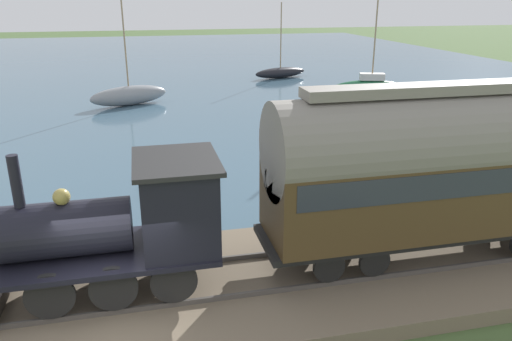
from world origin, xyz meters
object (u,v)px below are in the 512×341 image
(passenger_coach, at_px, (442,163))
(sailboat_green, at_px, (371,89))
(sailboat_gray, at_px, (129,95))
(sailboat_black, at_px, (280,72))
(steam_locomotive, at_px, (129,220))
(rowboat_mid_harbor, at_px, (190,179))
(rowboat_far_out, at_px, (383,154))

(passenger_coach, relative_size, sailboat_green, 0.92)
(sailboat_gray, xyz_separation_m, sailboat_black, (8.84, -12.76, -0.19))
(sailboat_black, bearing_deg, sailboat_gray, 106.97)
(steam_locomotive, height_order, rowboat_mid_harbor, steam_locomotive)
(sailboat_green, height_order, sailboat_black, sailboat_green)
(steam_locomotive, distance_m, sailboat_green, 26.11)
(steam_locomotive, relative_size, rowboat_mid_harbor, 2.09)
(sailboat_black, distance_m, rowboat_mid_harbor, 26.40)
(passenger_coach, distance_m, rowboat_mid_harbor, 9.79)
(sailboat_green, height_order, sailboat_gray, sailboat_green)
(sailboat_gray, bearing_deg, passenger_coach, 175.44)
(sailboat_green, bearing_deg, rowboat_far_out, 175.02)
(sailboat_green, relative_size, rowboat_mid_harbor, 3.99)
(steam_locomotive, bearing_deg, rowboat_mid_harbor, -15.20)
(passenger_coach, xyz_separation_m, rowboat_mid_harbor, (7.63, 5.52, -2.69))
(rowboat_far_out, bearing_deg, passenger_coach, 159.85)
(sailboat_black, bearing_deg, steam_locomotive, 140.84)
(rowboat_mid_harbor, bearing_deg, steam_locomotive, 142.24)
(steam_locomotive, bearing_deg, sailboat_gray, 0.64)
(sailboat_gray, relative_size, rowboat_mid_harbor, 3.39)
(sailboat_green, bearing_deg, steam_locomotive, 160.87)
(passenger_coach, xyz_separation_m, sailboat_green, (20.77, -8.18, -2.09))
(steam_locomotive, xyz_separation_m, rowboat_mid_harbor, (7.63, -2.07, -1.95))
(sailboat_green, xyz_separation_m, rowboat_far_out, (-12.12, 5.16, -0.53))
(rowboat_far_out, bearing_deg, sailboat_green, -23.97)
(sailboat_gray, height_order, rowboat_far_out, sailboat_gray)
(sailboat_black, bearing_deg, sailboat_green, 178.61)
(sailboat_black, height_order, rowboat_mid_harbor, sailboat_black)
(rowboat_mid_harbor, bearing_deg, sailboat_gray, -13.96)
(steam_locomotive, bearing_deg, rowboat_far_out, -50.79)
(steam_locomotive, height_order, sailboat_green, sailboat_green)
(sailboat_green, distance_m, sailboat_gray, 16.18)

